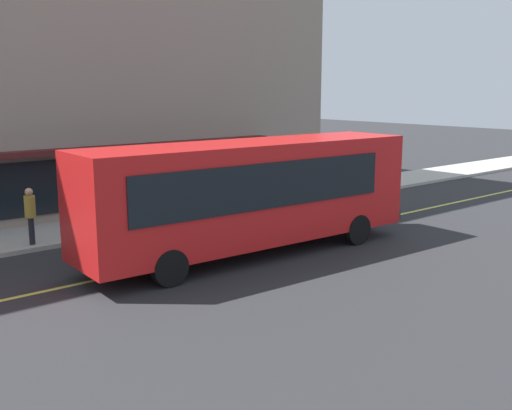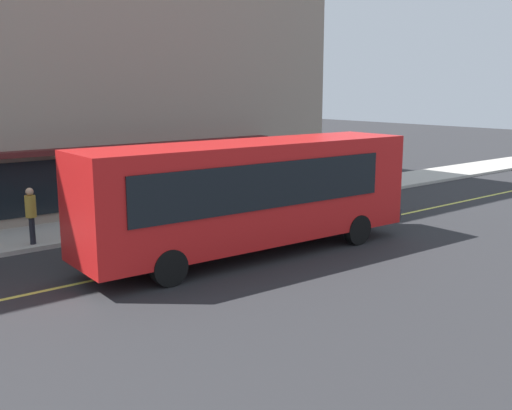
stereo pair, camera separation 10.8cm
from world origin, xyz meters
name	(u,v)px [view 2 (the right image)]	position (x,y,z in m)	size (l,w,h in m)	color
ground	(234,250)	(0.00, 0.00, 0.00)	(120.00, 120.00, 0.00)	#28282B
sidewalk	(149,220)	(0.00, 5.44, 0.07)	(80.00, 3.17, 0.15)	#B2ADA3
lane_centre_stripe	(234,250)	(0.00, 0.00, 0.00)	(36.00, 0.16, 0.01)	#D8D14C
storefront_building	(0,27)	(-2.78, 12.64, 7.61)	(27.73, 11.84, 15.23)	gray
bus	(252,191)	(0.18, -0.71, 1.99)	(11.22, 2.97, 3.50)	red
car_navy	(317,193)	(6.49, 2.78, 0.74)	(4.34, 1.94, 1.52)	navy
pedestrian_mid_block	(31,210)	(-4.86, 4.28, 1.26)	(0.34, 0.34, 1.84)	black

